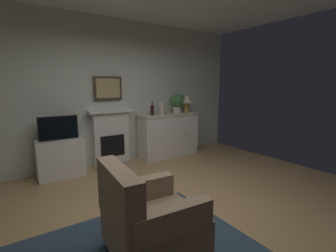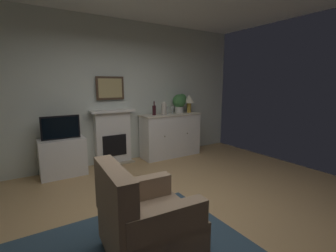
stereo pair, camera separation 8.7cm
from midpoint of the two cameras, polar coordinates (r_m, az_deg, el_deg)
ground_plane at (r=3.18m, az=2.91°, el=-21.21°), size 6.20×4.93×0.10m
wall_rear at (r=4.91m, az=-13.64°, el=7.74°), size 6.20×0.06×2.85m
fireplace_unit at (r=4.91m, az=-12.53°, el=-2.56°), size 0.87×0.30×1.10m
framed_picture at (r=4.84m, az=-13.15°, el=8.81°), size 0.55×0.04×0.45m
sideboard_cabinet at (r=5.32m, az=1.07°, el=-2.15°), size 1.35×0.49×0.95m
table_lamp at (r=5.50m, az=5.50°, el=6.13°), size 0.26×0.26×0.40m
wine_bottle at (r=5.04m, az=-2.83°, el=3.85°), size 0.08×0.08×0.29m
wine_glass_left at (r=5.21m, az=0.32°, el=4.22°), size 0.07×0.07×0.16m
wine_glass_center at (r=5.24m, az=1.58°, el=4.25°), size 0.07×0.07×0.16m
vase_decorative at (r=5.07m, az=-0.48°, el=4.27°), size 0.11×0.11×0.28m
tv_cabinet at (r=4.58m, az=-23.35°, el=-6.85°), size 0.75×0.42×0.66m
tv_set at (r=4.44m, az=-23.77°, el=-0.32°), size 0.62×0.07×0.40m
potted_plant_small at (r=5.40m, az=3.27°, el=5.85°), size 0.30×0.30×0.43m
armchair at (r=2.33m, az=-4.62°, el=-21.35°), size 0.86×0.82×0.92m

